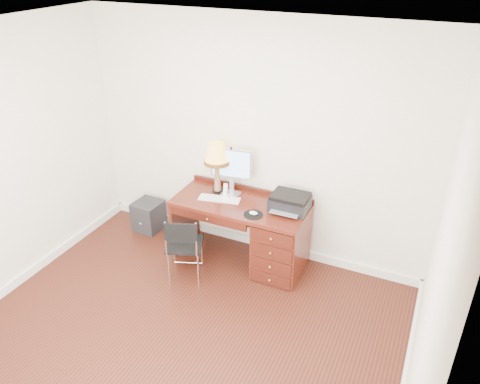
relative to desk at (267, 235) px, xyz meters
The scene contains 12 objects.
ground 1.50m from the desk, 102.93° to the right, with size 4.00×4.00×0.00m, color black.
room_shell 0.91m from the desk, 112.63° to the right, with size 4.00×4.00×4.00m.
desk is the anchor object (origin of this frame).
monitor 0.86m from the desk, 162.14° to the left, with size 0.47×0.18×0.54m.
keyboard 0.66m from the desk, behind, with size 0.46×0.13×0.02m, color white.
mouse_pad 0.40m from the desk, 116.74° to the right, with size 0.21×0.21×0.04m.
printer 0.49m from the desk, 23.59° to the left, with size 0.40×0.32×0.18m.
leg_lamp 1.03m from the desk, 169.18° to the left, with size 0.29×0.29×0.60m.
phone 0.65m from the desk, behind, with size 0.09×0.09×0.18m.
pen_cup 0.42m from the desk, 62.54° to the left, with size 0.07×0.07×0.09m, color black.
chair 0.95m from the desk, 140.73° to the right, with size 0.48×0.49×0.79m.
equipment_box 1.68m from the desk, behind, with size 0.33×0.33×0.38m, color black.
Camera 1 is at (1.87, -2.66, 3.29)m, focal length 35.00 mm.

